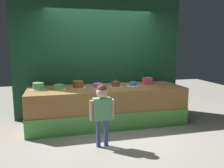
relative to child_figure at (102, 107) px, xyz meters
name	(u,v)px	position (x,y,z in m)	size (l,w,h in m)	color
ground_plane	(113,132)	(0.34, 0.61, -0.69)	(12.00, 12.00, 0.00)	gray
stage_platform	(107,105)	(0.34, 1.15, -0.29)	(3.31, 1.11, 0.80)	#9E6B38
curtain_backdrop	(101,57)	(0.34, 1.79, 0.72)	(4.00, 0.08, 2.83)	#19472D
child_figure	(102,107)	(0.00, 0.00, 0.00)	(0.41, 0.19, 1.07)	#3F4C8C
pink_box	(147,81)	(1.35, 1.29, 0.19)	(0.18, 0.17, 0.16)	#F25D84
donut	(167,84)	(1.75, 1.13, 0.13)	(0.11, 0.11, 0.03)	#59B259
cake_far_left	(38,87)	(-1.06, 1.19, 0.18)	(0.33, 0.33, 0.18)	silver
cake_left	(59,87)	(-0.66, 1.11, 0.16)	(0.26, 0.26, 0.11)	silver
cake_center_left	(78,85)	(-0.26, 1.21, 0.18)	(0.33, 0.33, 0.15)	white
cake_center_right	(98,86)	(0.14, 1.10, 0.16)	(0.32, 0.32, 0.13)	silver
cake_right	(116,84)	(0.54, 1.16, 0.16)	(0.31, 0.31, 0.17)	silver
cake_far_right	(133,84)	(0.95, 1.15, 0.15)	(0.29, 0.29, 0.09)	white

